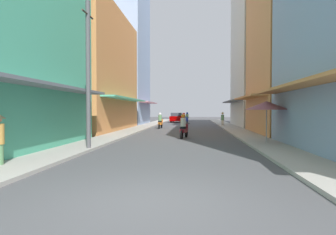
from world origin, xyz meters
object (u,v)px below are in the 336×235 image
Objects in this scene: motorbike_maroon at (184,127)px; motorbike_orange at (160,121)px; utility_pole at (88,74)px; motorbike_blue at (187,119)px; motorbike_white at (184,122)px; pedestrian_foreground at (223,118)px; parked_car at (177,117)px; vendor_umbrella at (267,105)px.

motorbike_maroon and motorbike_orange have the same top height.
motorbike_blue is at bearing 81.20° from utility_pole.
pedestrian_foreground is at bearing 51.20° from motorbike_white.
parked_car is (-1.64, 15.53, 0.04)m from motorbike_white.
utility_pole reaches higher than vendor_umbrella.
parked_car is at bearing 106.11° from motorbike_blue.
utility_pole is at bearing -98.80° from motorbike_blue.
motorbike_maroon is at bearing -74.31° from motorbike_orange.
vendor_umbrella is (4.74, -21.37, 1.36)m from motorbike_blue.
motorbike_white is 15.33m from utility_pole.
motorbike_maroon is 0.78× the size of vendor_umbrella.
utility_pole reaches higher than parked_car.
pedestrian_foreground is 0.24× the size of utility_pole.
motorbike_maroon is 5.52m from vendor_umbrella.
utility_pole reaches higher than pedestrian_foreground.
motorbike_orange is 0.27× the size of utility_pole.
utility_pole is (-1.34, -15.59, 2.71)m from motorbike_orange.
vendor_umbrella is at bearing -87.77° from pedestrian_foreground.
utility_pole is (-4.06, -5.92, 2.71)m from motorbike_maroon.
utility_pole is at bearing -111.67° from pedestrian_foreground.
parked_car is (0.74, 14.56, 0.04)m from motorbike_orange.
vendor_umbrella is at bearing -77.49° from motorbike_blue.
vendor_umbrella is at bearing -76.70° from parked_car.
pedestrian_foreground reaches higher than motorbike_white.
vendor_umbrella is at bearing 19.10° from utility_pole.
parked_car is 11.89m from pedestrian_foreground.
vendor_umbrella is 9.10m from utility_pole.
motorbike_maroon is 0.43× the size of parked_car.
motorbike_blue is 1.01× the size of motorbike_maroon.
utility_pole is (-7.85, -19.76, 2.50)m from pedestrian_foreground.
pedestrian_foreground is 21.41m from utility_pole.
motorbike_orange is (-2.42, -8.73, 0.00)m from motorbike_blue.
motorbike_blue is at bearing 89.74° from motorbike_white.
parked_car is at bearing 119.07° from pedestrian_foreground.
motorbike_orange reaches higher than parked_car.
motorbike_white is 2.57m from motorbike_orange.
motorbike_blue reaches higher than parked_car.
motorbike_maroon is at bearing -85.33° from parked_car.
vendor_umbrella is (7.17, -12.64, 1.36)m from motorbike_orange.
motorbike_blue is 0.43× the size of parked_car.
motorbike_blue is at bearing 74.49° from motorbike_orange.
utility_pole is at bearing -93.94° from parked_car.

